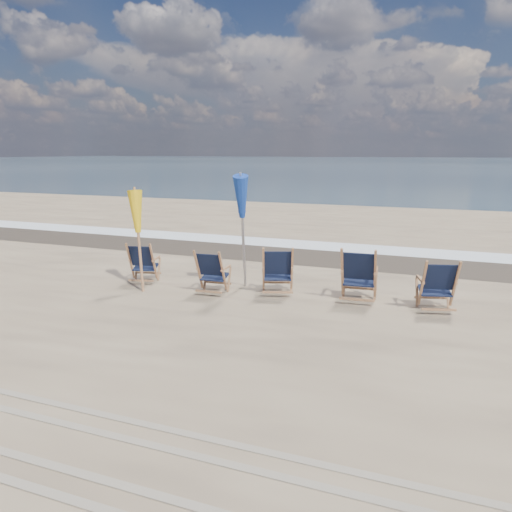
# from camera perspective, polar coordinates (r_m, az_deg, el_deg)

# --- Properties ---
(ocean) EXTENTS (400.00, 400.00, 0.00)m
(ocean) POSITION_cam_1_polar(r_m,az_deg,el_deg) (134.24, 20.27, 9.97)
(ocean) COLOR #3C5464
(ocean) RESTS_ON ground
(surf_foam) EXTENTS (200.00, 1.40, 0.01)m
(surf_foam) POSITION_cam_1_polar(r_m,az_deg,el_deg) (15.10, 8.46, 1.11)
(surf_foam) COLOR silver
(surf_foam) RESTS_ON ground
(wet_sand_strip) EXTENTS (200.00, 2.60, 0.00)m
(wet_sand_strip) POSITION_cam_1_polar(r_m,az_deg,el_deg) (13.67, 7.04, 0.01)
(wet_sand_strip) COLOR #42362A
(wet_sand_strip) RESTS_ON ground
(tire_tracks) EXTENTS (80.00, 1.30, 0.01)m
(tire_tracks) POSITION_cam_1_polar(r_m,az_deg,el_deg) (5.46, -20.71, -19.61)
(tire_tracks) COLOR gray
(tire_tracks) RESTS_ON ground
(beach_chair_0) EXTENTS (0.74, 0.79, 0.91)m
(beach_chair_0) POSITION_cam_1_polar(r_m,az_deg,el_deg) (10.85, -11.63, -0.80)
(beach_chair_0) COLOR black
(beach_chair_0) RESTS_ON ground
(beach_chair_1) EXTENTS (0.65, 0.71, 0.92)m
(beach_chair_1) POSITION_cam_1_polar(r_m,az_deg,el_deg) (9.76, -3.82, -1.95)
(beach_chair_1) COLOR black
(beach_chair_1) RESTS_ON ground
(beach_chair_2) EXTENTS (0.84, 0.89, 1.00)m
(beach_chair_2) POSITION_cam_1_polar(r_m,az_deg,el_deg) (9.76, 4.14, -1.73)
(beach_chair_2) COLOR black
(beach_chair_2) RESTS_ON ground
(beach_chair_3) EXTENTS (0.75, 0.83, 1.08)m
(beach_chair_3) POSITION_cam_1_polar(r_m,az_deg,el_deg) (9.42, 13.45, -2.30)
(beach_chair_3) COLOR black
(beach_chair_3) RESTS_ON ground
(beach_chair_4) EXTENTS (0.80, 0.85, 0.99)m
(beach_chair_4) POSITION_cam_1_polar(r_m,az_deg,el_deg) (9.34, 21.80, -3.24)
(beach_chair_4) COLOR black
(beach_chair_4) RESTS_ON ground
(umbrella_yellow) EXTENTS (0.30, 0.30, 2.02)m
(umbrella_yellow) POSITION_cam_1_polar(r_m,az_deg,el_deg) (10.28, -13.35, 4.39)
(umbrella_yellow) COLOR #A6714A
(umbrella_yellow) RESTS_ON ground
(umbrella_blue) EXTENTS (0.30, 0.30, 2.42)m
(umbrella_blue) POSITION_cam_1_polar(r_m,az_deg,el_deg) (9.93, -1.50, 6.61)
(umbrella_blue) COLOR #A5A5AD
(umbrella_blue) RESTS_ON ground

